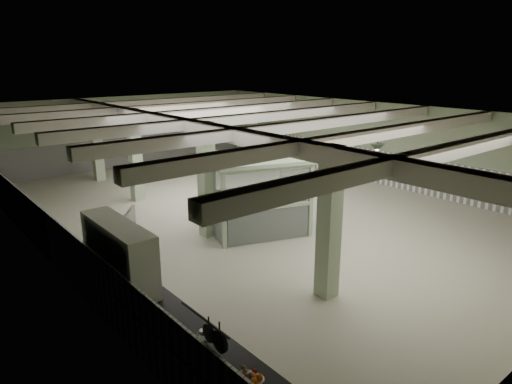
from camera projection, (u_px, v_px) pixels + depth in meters
floor at (250, 211)px, 16.80m from camera, size 20.00×20.00×0.00m
ceiling at (249, 113)px, 15.80m from camera, size 14.00×20.00×0.02m
wall_back at (129, 131)px, 23.70m from camera, size 14.00×0.02×3.60m
wall_left at (43, 201)px, 12.01m from camera, size 0.02×20.00×3.60m
wall_right at (370, 142)px, 20.58m from camera, size 0.02×20.00×3.60m
wainscot_left at (49, 237)px, 12.32m from camera, size 0.05×19.90×1.50m
wainscot_right at (368, 165)px, 20.86m from camera, size 0.05×19.90×1.50m
wainscot_back at (131, 151)px, 23.97m from camera, size 13.90×0.05×1.50m
girder at (187, 126)px, 14.33m from camera, size 0.45×19.90×0.40m
beam_a at (457, 149)px, 10.30m from camera, size 13.90×0.35×0.32m
beam_b at (367, 136)px, 12.15m from camera, size 13.90×0.35×0.32m
beam_c at (300, 126)px, 14.00m from camera, size 13.90×0.35×0.32m
beam_d at (249, 118)px, 15.85m from camera, size 13.90×0.35×0.32m
beam_e at (209, 112)px, 17.70m from camera, size 13.90×0.35×0.32m
beam_f at (176, 107)px, 19.55m from camera, size 13.90×0.35×0.32m
beam_g at (149, 103)px, 21.40m from camera, size 13.90×0.35×0.32m
column_a at (329, 224)px, 10.33m from camera, size 0.42×0.42×3.60m
column_b at (207, 180)px, 14.03m from camera, size 0.42×0.42×3.60m
column_c at (135, 155)px, 17.73m from camera, size 0.42×0.42×3.60m
column_d at (96, 142)px, 20.69m from camera, size 0.42×0.42×3.60m
hook_rail at (204, 320)px, 6.42m from camera, size 0.02×1.20×0.02m
pendant_front at (377, 147)px, 12.55m from camera, size 0.44×0.44×0.22m
pendant_mid at (251, 126)px, 16.62m from camera, size 0.44×0.44×0.22m
pendant_back at (181, 114)px, 20.33m from camera, size 0.44×0.44×0.22m
prep_counter at (206, 370)px, 7.49m from camera, size 0.94×5.37×0.91m
pitcher_near at (150, 288)px, 9.01m from camera, size 0.19×0.22×0.25m
pitcher_far at (203, 338)px, 7.38m from camera, size 0.23×0.25×0.28m
veg_colander at (247, 377)px, 6.53m from camera, size 0.57×0.57×0.20m
orange_bowl at (255, 382)px, 6.49m from camera, size 0.33×0.33×0.10m
skillet_near at (220, 342)px, 6.28m from camera, size 0.04×0.33×0.33m
skillet_far at (209, 333)px, 6.48m from camera, size 0.04×0.28×0.28m
walkin_cooler at (122, 272)px, 9.48m from camera, size 1.07×2.44×2.24m
guard_booth at (255, 180)px, 14.57m from camera, size 3.74×3.45×2.46m
filing_cabinet at (300, 203)px, 15.48m from camera, size 0.61×0.73×1.36m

